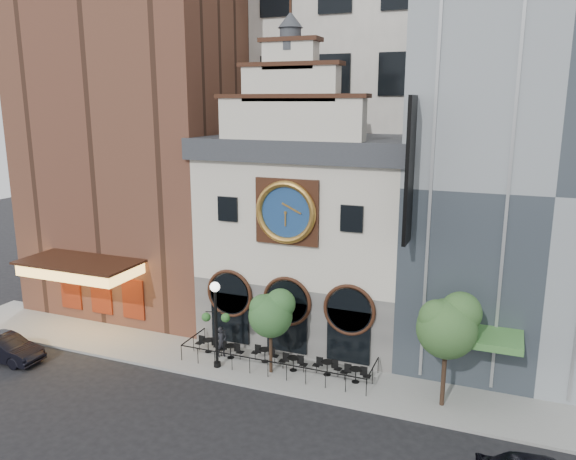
# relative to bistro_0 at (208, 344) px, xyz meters

# --- Properties ---
(ground) EXTENTS (120.00, 120.00, 0.00)m
(ground) POSITION_rel_bistro_0_xyz_m (4.44, -2.69, -0.61)
(ground) COLOR black
(ground) RESTS_ON ground
(sidewalk) EXTENTS (44.00, 5.00, 0.15)m
(sidewalk) POSITION_rel_bistro_0_xyz_m (4.44, -0.19, -0.54)
(sidewalk) COLOR gray
(sidewalk) RESTS_ON ground
(clock_building) EXTENTS (12.60, 8.78, 18.65)m
(clock_building) POSITION_rel_bistro_0_xyz_m (4.44, 5.13, 6.07)
(clock_building) COLOR #605E5B
(clock_building) RESTS_ON ground
(theater_building) EXTENTS (14.00, 15.60, 25.00)m
(theater_building) POSITION_rel_bistro_0_xyz_m (-8.56, 7.27, 11.99)
(theater_building) COLOR brown
(theater_building) RESTS_ON ground
(retail_building) EXTENTS (14.00, 14.40, 20.00)m
(retail_building) POSITION_rel_bistro_0_xyz_m (17.43, 7.30, 9.53)
(retail_building) COLOR gray
(retail_building) RESTS_ON ground
(office_tower) EXTENTS (20.00, 16.00, 40.00)m
(office_tower) POSITION_rel_bistro_0_xyz_m (4.44, 17.31, 19.39)
(office_tower) COLOR silver
(office_tower) RESTS_ON ground
(cafe_railing) EXTENTS (10.60, 2.60, 0.90)m
(cafe_railing) POSITION_rel_bistro_0_xyz_m (4.44, -0.19, -0.01)
(cafe_railing) COLOR black
(cafe_railing) RESTS_ON sidewalk
(bistro_0) EXTENTS (1.58, 0.68, 0.90)m
(bistro_0) POSITION_rel_bistro_0_xyz_m (0.00, 0.00, 0.00)
(bistro_0) COLOR black
(bistro_0) RESTS_ON sidewalk
(bistro_1) EXTENTS (1.58, 0.68, 0.90)m
(bistro_1) POSITION_rel_bistro_0_xyz_m (1.57, -0.21, 0.00)
(bistro_1) COLOR black
(bistro_1) RESTS_ON sidewalk
(bistro_2) EXTENTS (1.58, 0.68, 0.90)m
(bistro_2) POSITION_rel_bistro_0_xyz_m (3.57, 0.07, 0.00)
(bistro_2) COLOR black
(bistro_2) RESTS_ON sidewalk
(bistro_3) EXTENTS (1.58, 0.68, 0.90)m
(bistro_3) POSITION_rel_bistro_0_xyz_m (5.42, -0.32, 0.00)
(bistro_3) COLOR black
(bistro_3) RESTS_ON sidewalk
(bistro_4) EXTENTS (1.58, 0.68, 0.90)m
(bistro_4) POSITION_rel_bistro_0_xyz_m (7.27, -0.11, 0.00)
(bistro_4) COLOR black
(bistro_4) RESTS_ON sidewalk
(bistro_5) EXTENTS (1.58, 0.68, 0.90)m
(bistro_5) POSITION_rel_bistro_0_xyz_m (8.89, -0.33, 0.00)
(bistro_5) COLOR black
(bistro_5) RESTS_ON sidewalk
(car_left) EXTENTS (4.53, 1.58, 1.49)m
(car_left) POSITION_rel_bistro_0_xyz_m (-10.26, -4.95, 0.13)
(car_left) COLOR black
(car_left) RESTS_ON ground
(pedestrian) EXTENTS (0.74, 0.76, 1.76)m
(pedestrian) POSITION_rel_bistro_0_xyz_m (0.99, -0.21, 0.42)
(pedestrian) COLOR black
(pedestrian) RESTS_ON sidewalk
(lamppost) EXTENTS (1.51, 0.80, 4.86)m
(lamppost) POSITION_rel_bistro_0_xyz_m (1.38, -1.44, 2.55)
(lamppost) COLOR black
(lamppost) RESTS_ON sidewalk
(tree_left) EXTENTS (2.41, 2.33, 4.65)m
(tree_left) POSITION_rel_bistro_0_xyz_m (4.40, -0.88, 2.95)
(tree_left) COLOR #382619
(tree_left) RESTS_ON sidewalk
(tree_right) EXTENTS (2.92, 2.82, 5.63)m
(tree_right) POSITION_rel_bistro_0_xyz_m (13.36, -0.90, 3.67)
(tree_right) COLOR #382619
(tree_right) RESTS_ON sidewalk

